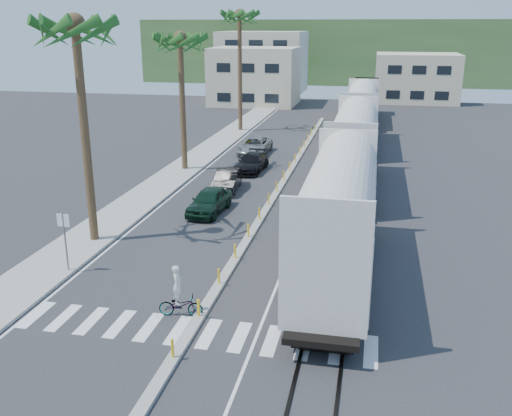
{
  "coord_description": "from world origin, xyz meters",
  "views": [
    {
      "loc": [
        6.32,
        -20.18,
        11.09
      ],
      "look_at": [
        0.55,
        7.4,
        2.0
      ],
      "focal_mm": 40.0,
      "sensor_mm": 36.0,
      "label": 1
    }
  ],
  "objects": [
    {
      "name": "ground",
      "position": [
        0.0,
        0.0,
        0.0
      ],
      "size": [
        140.0,
        140.0,
        0.0
      ],
      "primitive_type": "plane",
      "color": "#28282B",
      "rests_on": "ground"
    },
    {
      "name": "sidewalk",
      "position": [
        -8.5,
        25.0,
        0.07
      ],
      "size": [
        3.0,
        90.0,
        0.15
      ],
      "primitive_type": "cube",
      "color": "gray",
      "rests_on": "ground"
    },
    {
      "name": "rails",
      "position": [
        5.0,
        28.0,
        0.03
      ],
      "size": [
        1.56,
        100.0,
        0.06
      ],
      "color": "black",
      "rests_on": "ground"
    },
    {
      "name": "median",
      "position": [
        0.0,
        19.96,
        0.09
      ],
      "size": [
        0.45,
        60.0,
        0.85
      ],
      "color": "gray",
      "rests_on": "ground"
    },
    {
      "name": "crosswalk",
      "position": [
        0.0,
        -2.0,
        0.01
      ],
      "size": [
        14.0,
        2.2,
        0.01
      ],
      "primitive_type": "cube",
      "color": "silver",
      "rests_on": "ground"
    },
    {
      "name": "lane_markings",
      "position": [
        -2.15,
        25.0,
        0.0
      ],
      "size": [
        9.42,
        90.0,
        0.01
      ],
      "color": "silver",
      "rests_on": "ground"
    },
    {
      "name": "freight_train",
      "position": [
        5.0,
        24.25,
        2.91
      ],
      "size": [
        3.0,
        60.94,
        5.85
      ],
      "color": "beige",
      "rests_on": "ground"
    },
    {
      "name": "palm_trees",
      "position": [
        -8.1,
        22.7,
        10.81
      ],
      "size": [
        3.5,
        37.2,
        13.75
      ],
      "color": "brown",
      "rests_on": "ground"
    },
    {
      "name": "street_sign",
      "position": [
        -7.3,
        2.0,
        1.97
      ],
      "size": [
        0.6,
        0.08,
        3.0
      ],
      "color": "slate",
      "rests_on": "ground"
    },
    {
      "name": "buildings",
      "position": [
        -6.41,
        71.66,
        4.36
      ],
      "size": [
        38.0,
        27.0,
        10.0
      ],
      "color": "#B6AF91",
      "rests_on": "ground"
    },
    {
      "name": "hillside",
      "position": [
        0.0,
        100.0,
        6.0
      ],
      "size": [
        80.0,
        20.0,
        12.0
      ],
      "primitive_type": "cube",
      "color": "#385628",
      "rests_on": "ground"
    },
    {
      "name": "car_lead",
      "position": [
        -3.33,
        11.96,
        0.77
      ],
      "size": [
        2.5,
        4.78,
        1.53
      ],
      "primitive_type": "imported",
      "rotation": [
        0.0,
        0.0,
        -0.08
      ],
      "color": "black",
      "rests_on": "ground"
    },
    {
      "name": "car_second",
      "position": [
        -3.53,
        17.07,
        0.73
      ],
      "size": [
        2.25,
        4.66,
        1.45
      ],
      "primitive_type": "imported",
      "rotation": [
        0.0,
        0.0,
        0.08
      ],
      "color": "black",
      "rests_on": "ground"
    },
    {
      "name": "car_third",
      "position": [
        -3.0,
        22.71,
        0.69
      ],
      "size": [
        2.53,
        5.03,
        1.39
      ],
      "primitive_type": "imported",
      "rotation": [
        0.0,
        0.0,
        -0.06
      ],
      "color": "black",
      "rests_on": "ground"
    },
    {
      "name": "car_rear",
      "position": [
        -4.09,
        29.03,
        0.73
      ],
      "size": [
        2.74,
        5.39,
        1.46
      ],
      "primitive_type": "imported",
      "rotation": [
        0.0,
        0.0,
        -0.03
      ],
      "color": "#949698",
      "rests_on": "ground"
    },
    {
      "name": "cyclist",
      "position": [
        -0.8,
        -0.87,
        0.68
      ],
      "size": [
        1.08,
        1.92,
        2.16
      ],
      "rotation": [
        0.0,
        0.0,
        1.71
      ],
      "color": "#9EA0A5",
      "rests_on": "ground"
    }
  ]
}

